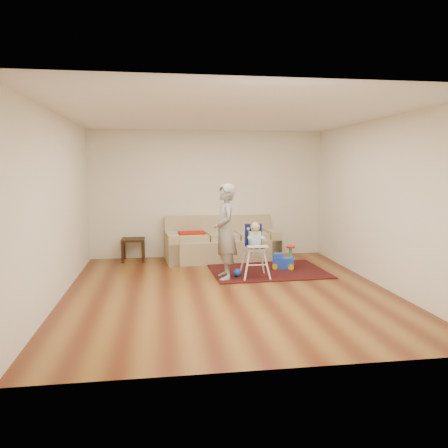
{
  "coord_description": "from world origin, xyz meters",
  "views": [
    {
      "loc": [
        -1.03,
        -6.59,
        1.91
      ],
      "look_at": [
        0.0,
        0.4,
        1.0
      ],
      "focal_mm": 35.0,
      "sensor_mm": 36.0,
      "label": 1
    }
  ],
  "objects": [
    {
      "name": "room_envelope",
      "position": [
        0.0,
        0.53,
        1.88
      ],
      "size": [
        5.04,
        5.52,
        2.72
      ],
      "color": "#ECE6CE",
      "rests_on": "ground"
    },
    {
      "name": "sofa",
      "position": [
        0.23,
        2.3,
        0.45
      ],
      "size": [
        2.39,
        1.14,
        0.89
      ],
      "rotation": [
        0.0,
        0.0,
        0.09
      ],
      "color": "gray",
      "rests_on": "ground"
    },
    {
      "name": "area_rug",
      "position": [
        0.94,
        1.16,
        0.01
      ],
      "size": [
        2.14,
        1.63,
        0.02
      ],
      "primitive_type": "cube",
      "rotation": [
        0.0,
        0.0,
        0.03
      ],
      "color": "black",
      "rests_on": "ground"
    },
    {
      "name": "side_table",
      "position": [
        -1.59,
        2.46,
        0.23
      ],
      "size": [
        0.46,
        0.46,
        0.46
      ],
      "primitive_type": null,
      "color": "black",
      "rests_on": "ground"
    },
    {
      "name": "ride_on_toy",
      "position": [
        1.27,
        1.28,
        0.23
      ],
      "size": [
        0.46,
        0.39,
        0.43
      ],
      "primitive_type": null,
      "rotation": [
        0.0,
        0.0,
        -0.3
      ],
      "color": "blue",
      "rests_on": "area_rug"
    },
    {
      "name": "ground",
      "position": [
        0.0,
        0.0,
        0.0
      ],
      "size": [
        5.5,
        5.5,
        0.0
      ],
      "primitive_type": "plane",
      "color": "#55220F",
      "rests_on": "ground"
    },
    {
      "name": "adult",
      "position": [
        0.07,
        0.72,
        0.82
      ],
      "size": [
        0.42,
        0.62,
        1.65
      ],
      "primitive_type": "imported",
      "rotation": [
        0.0,
        0.0,
        -1.53
      ],
      "color": "#99999C",
      "rests_on": "ground"
    },
    {
      "name": "toy_ball",
      "position": [
        0.29,
        0.77,
        0.09
      ],
      "size": [
        0.14,
        0.14,
        0.14
      ],
      "primitive_type": "sphere",
      "color": "blue",
      "rests_on": "area_rug"
    },
    {
      "name": "high_chair",
      "position": [
        0.59,
        0.72,
        0.48
      ],
      "size": [
        0.46,
        0.46,
        0.99
      ],
      "rotation": [
        0.0,
        0.0,
        0.01
      ],
      "color": "white",
      "rests_on": "ground"
    }
  ]
}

